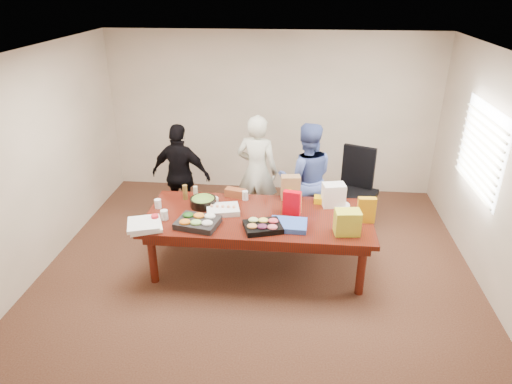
# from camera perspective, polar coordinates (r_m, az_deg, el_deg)

# --- Properties ---
(floor) EXTENTS (5.50, 5.00, 0.02)m
(floor) POSITION_cam_1_polar(r_m,az_deg,el_deg) (6.04, 0.29, -9.34)
(floor) COLOR #47301E
(floor) RESTS_ON ground
(ceiling) EXTENTS (5.50, 5.00, 0.02)m
(ceiling) POSITION_cam_1_polar(r_m,az_deg,el_deg) (5.02, 0.36, 17.14)
(ceiling) COLOR white
(ceiling) RESTS_ON wall_back
(wall_back) EXTENTS (5.50, 0.04, 2.70)m
(wall_back) POSITION_cam_1_polar(r_m,az_deg,el_deg) (7.74, 2.01, 9.76)
(wall_back) COLOR beige
(wall_back) RESTS_ON floor
(wall_front) EXTENTS (5.50, 0.04, 2.70)m
(wall_front) POSITION_cam_1_polar(r_m,az_deg,el_deg) (3.24, -3.81, -14.54)
(wall_front) COLOR beige
(wall_front) RESTS_ON floor
(wall_left) EXTENTS (0.04, 5.00, 2.70)m
(wall_left) POSITION_cam_1_polar(r_m,az_deg,el_deg) (6.24, -25.75, 3.32)
(wall_left) COLOR beige
(wall_left) RESTS_ON floor
(wall_right) EXTENTS (0.04, 5.00, 2.70)m
(wall_right) POSITION_cam_1_polar(r_m,az_deg,el_deg) (5.84, 28.29, 1.36)
(wall_right) COLOR beige
(wall_right) RESTS_ON floor
(window_panel) EXTENTS (0.03, 1.40, 1.10)m
(window_panel) POSITION_cam_1_polar(r_m,az_deg,el_deg) (6.30, 26.44, 4.83)
(window_panel) COLOR white
(window_panel) RESTS_ON wall_right
(window_blinds) EXTENTS (0.04, 1.36, 1.00)m
(window_blinds) POSITION_cam_1_polar(r_m,az_deg,el_deg) (6.28, 26.10, 4.85)
(window_blinds) COLOR beige
(window_blinds) RESTS_ON wall_right
(conference_table) EXTENTS (2.80, 1.20, 0.75)m
(conference_table) POSITION_cam_1_polar(r_m,az_deg,el_deg) (5.83, 0.29, -6.22)
(conference_table) COLOR #4C1C0F
(conference_table) RESTS_ON floor
(office_chair) EXTENTS (0.77, 0.77, 1.15)m
(office_chair) POSITION_cam_1_polar(r_m,az_deg,el_deg) (6.84, 12.68, 0.05)
(office_chair) COLOR black
(office_chair) RESTS_ON floor
(person_center) EXTENTS (0.69, 0.53, 1.70)m
(person_center) POSITION_cam_1_polar(r_m,az_deg,el_deg) (6.68, 0.15, 2.63)
(person_center) COLOR beige
(person_center) RESTS_ON floor
(person_right) EXTENTS (0.87, 0.71, 1.65)m
(person_right) POSITION_cam_1_polar(r_m,az_deg,el_deg) (6.51, 6.30, 1.64)
(person_right) COLOR #425499
(person_right) RESTS_ON floor
(person_left) EXTENTS (0.97, 0.54, 1.56)m
(person_left) POSITION_cam_1_polar(r_m,az_deg,el_deg) (6.81, -9.41, 2.09)
(person_left) COLOR black
(person_left) RESTS_ON floor
(veggie_tray) EXTENTS (0.55, 0.47, 0.07)m
(veggie_tray) POSITION_cam_1_polar(r_m,az_deg,el_deg) (5.45, -7.33, -3.84)
(veggie_tray) COLOR black
(veggie_tray) RESTS_ON conference_table
(fruit_tray) EXTENTS (0.51, 0.45, 0.07)m
(fruit_tray) POSITION_cam_1_polar(r_m,az_deg,el_deg) (5.33, 0.86, -4.39)
(fruit_tray) COLOR black
(fruit_tray) RESTS_ON conference_table
(sheet_cake) EXTENTS (0.46, 0.39, 0.07)m
(sheet_cake) POSITION_cam_1_polar(r_m,az_deg,el_deg) (5.72, -4.18, -2.24)
(sheet_cake) COLOR white
(sheet_cake) RESTS_ON conference_table
(salad_bowl) EXTENTS (0.35, 0.35, 0.11)m
(salad_bowl) POSITION_cam_1_polar(r_m,az_deg,el_deg) (5.89, -6.66, -1.28)
(salad_bowl) COLOR black
(salad_bowl) RESTS_ON conference_table
(chip_bag_blue) EXTENTS (0.44, 0.34, 0.06)m
(chip_bag_blue) POSITION_cam_1_polar(r_m,az_deg,el_deg) (5.38, 4.12, -4.15)
(chip_bag_blue) COLOR blue
(chip_bag_blue) RESTS_ON conference_table
(chip_bag_red) EXTENTS (0.23, 0.13, 0.31)m
(chip_bag_red) POSITION_cam_1_polar(r_m,az_deg,el_deg) (5.62, 4.52, -1.39)
(chip_bag_red) COLOR red
(chip_bag_red) RESTS_ON conference_table
(chip_bag_yellow) EXTENTS (0.22, 0.09, 0.32)m
(chip_bag_yellow) POSITION_cam_1_polar(r_m,az_deg,el_deg) (5.59, 13.68, -2.21)
(chip_bag_yellow) COLOR orange
(chip_bag_yellow) RESTS_ON conference_table
(chip_bag_orange) EXTENTS (0.19, 0.12, 0.28)m
(chip_bag_orange) POSITION_cam_1_polar(r_m,az_deg,el_deg) (5.66, 4.76, -1.36)
(chip_bag_orange) COLOR #E8913D
(chip_bag_orange) RESTS_ON conference_table
(mayo_jar) EXTENTS (0.08, 0.08, 0.12)m
(mayo_jar) POSITION_cam_1_polar(r_m,az_deg,el_deg) (6.01, -1.37, -0.43)
(mayo_jar) COLOR silver
(mayo_jar) RESTS_ON conference_table
(mustard_bottle) EXTENTS (0.07, 0.07, 0.17)m
(mustard_bottle) POSITION_cam_1_polar(r_m,az_deg,el_deg) (5.97, 4.17, -0.45)
(mustard_bottle) COLOR yellow
(mustard_bottle) RESTS_ON conference_table
(dressing_bottle) EXTENTS (0.07, 0.07, 0.20)m
(dressing_bottle) POSITION_cam_1_polar(r_m,az_deg,el_deg) (6.08, -8.90, -0.02)
(dressing_bottle) COLOR brown
(dressing_bottle) RESTS_ON conference_table
(ranch_bottle) EXTENTS (0.07, 0.07, 0.17)m
(ranch_bottle) POSITION_cam_1_polar(r_m,az_deg,el_deg) (6.10, -7.60, -0.03)
(ranch_bottle) COLOR beige
(ranch_bottle) RESTS_ON conference_table
(banana_bunch) EXTENTS (0.25, 0.15, 0.08)m
(banana_bunch) POSITION_cam_1_polar(r_m,az_deg,el_deg) (6.01, 8.45, -0.98)
(banana_bunch) COLOR #FBC102
(banana_bunch) RESTS_ON conference_table
(bread_loaf) EXTENTS (0.30, 0.19, 0.11)m
(bread_loaf) POSITION_cam_1_polar(r_m,az_deg,el_deg) (6.11, -2.60, -0.10)
(bread_loaf) COLOR brown
(bread_loaf) RESTS_ON conference_table
(kraft_bag) EXTENTS (0.27, 0.17, 0.33)m
(kraft_bag) POSITION_cam_1_polar(r_m,az_deg,el_deg) (6.02, 4.36, 0.57)
(kraft_bag) COLOR #936A44
(kraft_bag) RESTS_ON conference_table
(red_cup) EXTENTS (0.09, 0.09, 0.12)m
(red_cup) POSITION_cam_1_polar(r_m,az_deg,el_deg) (5.56, -12.56, -3.38)
(red_cup) COLOR red
(red_cup) RESTS_ON conference_table
(clear_cup_a) EXTENTS (0.11, 0.11, 0.12)m
(clear_cup_a) POSITION_cam_1_polar(r_m,az_deg,el_deg) (5.64, -11.45, -2.84)
(clear_cup_a) COLOR silver
(clear_cup_a) RESTS_ON conference_table
(clear_cup_b) EXTENTS (0.10, 0.10, 0.12)m
(clear_cup_b) POSITION_cam_1_polar(r_m,az_deg,el_deg) (5.94, -12.22, -1.45)
(clear_cup_b) COLOR white
(clear_cup_b) RESTS_ON conference_table
(pizza_box_lower) EXTENTS (0.48, 0.48, 0.04)m
(pizza_box_lower) POSITION_cam_1_polar(r_m,az_deg,el_deg) (5.53, -13.69, -4.16)
(pizza_box_lower) COLOR white
(pizza_box_lower) RESTS_ON conference_table
(pizza_box_upper) EXTENTS (0.46, 0.46, 0.04)m
(pizza_box_upper) POSITION_cam_1_polar(r_m,az_deg,el_deg) (5.49, -13.94, -3.92)
(pizza_box_upper) COLOR white
(pizza_box_upper) RESTS_ON pizza_box_lower
(plate_a) EXTENTS (0.33, 0.33, 0.02)m
(plate_a) POSITION_cam_1_polar(r_m,az_deg,el_deg) (5.98, 10.47, -1.61)
(plate_a) COLOR white
(plate_a) RESTS_ON conference_table
(plate_b) EXTENTS (0.27, 0.27, 0.01)m
(plate_b) POSITION_cam_1_polar(r_m,az_deg,el_deg) (6.10, 9.87, -1.03)
(plate_b) COLOR silver
(plate_b) RESTS_ON conference_table
(dip_bowl_a) EXTENTS (0.19, 0.19, 0.06)m
(dip_bowl_a) POSITION_cam_1_polar(r_m,az_deg,el_deg) (5.90, 4.43, -1.36)
(dip_bowl_a) COLOR beige
(dip_bowl_a) RESTS_ON conference_table
(dip_bowl_b) EXTENTS (0.16, 0.16, 0.06)m
(dip_bowl_b) POSITION_cam_1_polar(r_m,az_deg,el_deg) (5.98, -5.52, -1.05)
(dip_bowl_b) COLOR beige
(dip_bowl_b) RESTS_ON conference_table
(grocery_bag_white) EXTENTS (0.31, 0.25, 0.30)m
(grocery_bag_white) POSITION_cam_1_polar(r_m,az_deg,el_deg) (5.91, 9.71, -0.36)
(grocery_bag_white) COLOR white
(grocery_bag_white) RESTS_ON conference_table
(grocery_bag_yellow) EXTENTS (0.31, 0.23, 0.29)m
(grocery_bag_yellow) POSITION_cam_1_polar(r_m,az_deg,el_deg) (5.30, 11.41, -3.75)
(grocery_bag_yellow) COLOR yellow
(grocery_bag_yellow) RESTS_ON conference_table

